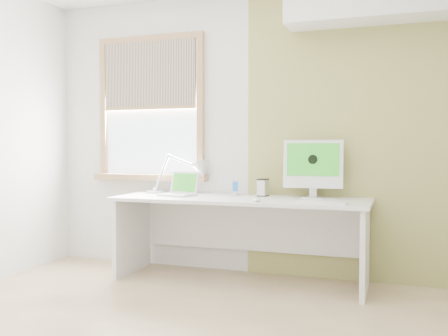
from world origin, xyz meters
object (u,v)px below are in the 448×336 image
at_px(desk, 242,219).
at_px(external_drive, 263,188).
at_px(imac, 313,165).
at_px(desk_lamp, 193,173).
at_px(laptop, 180,190).

distance_m(desk, external_drive, 0.34).
xyz_separation_m(external_drive, imac, (0.44, 0.01, 0.20)).
height_order(desk, external_drive, external_drive).
bearing_deg(desk_lamp, desk, -17.86).
xyz_separation_m(desk, laptop, (-0.57, -0.03, 0.25)).
bearing_deg(desk, desk_lamp, 162.14).
bearing_deg(desk, imac, 14.24).
relative_size(desk, imac, 4.29).
bearing_deg(imac, desk_lamp, 179.02).
distance_m(desk_lamp, laptop, 0.25).
relative_size(laptop, imac, 0.69).
xyz_separation_m(desk_lamp, imac, (1.13, -0.02, 0.08)).
bearing_deg(laptop, external_drive, 13.48).
xyz_separation_m(laptop, imac, (1.17, 0.18, 0.23)).
bearing_deg(imac, desk, -165.76).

